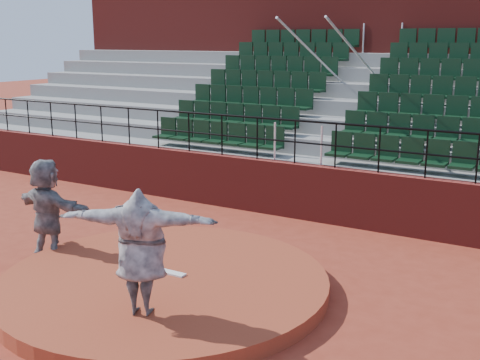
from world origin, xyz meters
name	(u,v)px	position (x,y,z in m)	size (l,w,h in m)	color
ground	(165,290)	(0.00, 0.00, 0.00)	(90.00, 90.00, 0.00)	maroon
pitchers_mound	(164,283)	(0.00, 0.00, 0.12)	(5.50, 5.50, 0.25)	#9F3D23
pitching_rubber	(169,272)	(0.00, 0.15, 0.27)	(0.60, 0.15, 0.03)	white
boundary_wall	(294,190)	(0.00, 5.00, 0.65)	(24.00, 0.30, 1.30)	maroon
wall_railing	(295,132)	(0.00, 5.00, 2.03)	(24.04, 0.05, 1.03)	black
seating_deck	(350,136)	(0.00, 8.64, 1.45)	(24.00, 5.97, 4.63)	gray
press_box_facade	(395,57)	(0.00, 12.60, 3.55)	(24.00, 3.00, 7.10)	maroon
pitcher	(141,252)	(0.57, -1.24, 1.18)	(2.29, 0.62, 1.86)	black
fielder	(47,209)	(-2.82, 0.10, 0.98)	(1.81, 0.58, 1.96)	black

